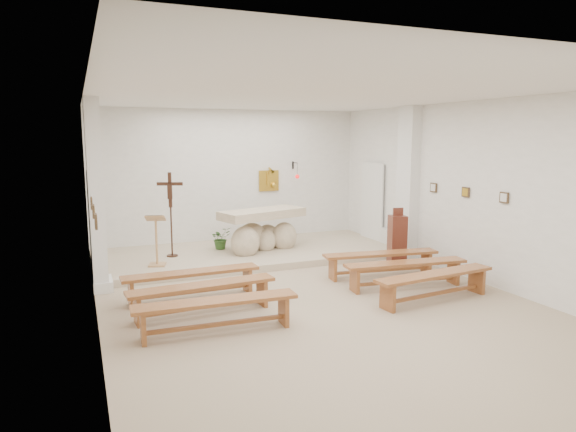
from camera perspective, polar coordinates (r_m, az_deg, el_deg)
name	(u,v)px	position (r m, az deg, el deg)	size (l,w,h in m)	color
ground	(311,299)	(9.10, 2.57, -9.20)	(7.00, 10.00, 0.00)	tan
wall_left	(92,211)	(7.91, -20.92, 0.52)	(0.02, 10.00, 3.50)	white
wall_right	(474,192)	(10.66, 19.93, 2.57)	(0.02, 10.00, 3.50)	white
wall_back	(230,178)	(13.38, -6.42, 4.21)	(7.00, 0.02, 3.50)	white
ceiling	(312,95)	(8.68, 2.73, 13.29)	(7.00, 10.00, 0.02)	silver
sanctuary_platform	(249,253)	(12.23, -4.36, -4.15)	(6.98, 3.00, 0.15)	#BAA98F
pilaster_left	(96,196)	(9.90, -20.56, 2.10)	(0.26, 0.55, 3.50)	white
pilaster_right	(408,183)	(12.14, 13.17, 3.57)	(0.26, 0.55, 3.50)	white
gold_wall_relief	(269,181)	(13.69, -2.14, 3.94)	(0.55, 0.04, 0.55)	gold
sanctuary_lamp	(297,175)	(13.70, 0.98, 4.62)	(0.11, 0.36, 0.44)	black
station_frame_left_front	(96,221)	(7.13, -20.56, -0.57)	(0.03, 0.20, 0.20)	#44311E
station_frame_left_mid	(93,211)	(8.12, -20.81, 0.50)	(0.03, 0.20, 0.20)	#44311E
station_frame_left_rear	(91,203)	(9.11, -21.00, 1.34)	(0.03, 0.20, 0.20)	#44311E
station_frame_right_front	(504,198)	(10.08, 22.88, 1.90)	(0.03, 0.20, 0.20)	#44311E
station_frame_right_mid	(466,192)	(10.80, 19.13, 2.52)	(0.03, 0.20, 0.20)	#44311E
station_frame_right_rear	(434,188)	(11.56, 15.86, 3.06)	(0.03, 0.20, 0.20)	#44311E
radiator_left	(96,267)	(10.85, -20.58, -5.31)	(0.10, 0.85, 0.52)	silver
radiator_right	(391,240)	(12.95, 11.36, -2.68)	(0.10, 0.85, 0.52)	silver
altar	(262,233)	(12.14, -2.96, -1.90)	(2.20, 1.36, 1.06)	beige
lectern	(156,240)	(10.96, -14.43, -2.59)	(0.46, 0.42, 1.11)	tan
crucifix_stand	(171,208)	(11.65, -12.91, 0.84)	(0.55, 0.26, 1.89)	#351C10
potted_plant	(221,238)	(12.36, -7.49, -2.46)	(0.47, 0.41, 0.53)	#2F5823
donation_pedestal	(397,240)	(11.47, 12.03, -2.67)	(0.42, 0.42, 1.29)	#5B291A
bench_left_front	(192,278)	(9.14, -10.65, -6.80)	(2.38, 0.44, 0.50)	#95552B
bench_right_front	(381,258)	(10.56, 10.28, -4.66)	(2.40, 0.70, 0.50)	#95552B
bench_left_second	(203,292)	(8.34, -9.44, -8.30)	(2.39, 0.55, 0.50)	#95552B
bench_right_second	(406,268)	(9.88, 12.95, -5.69)	(2.40, 0.66, 0.50)	#95552B
bench_left_third	(216,308)	(7.55, -7.97, -10.10)	(2.39, 0.48, 0.50)	#95552B
bench_right_third	(435,280)	(9.22, 16.01, -6.85)	(2.40, 0.62, 0.50)	#95552B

